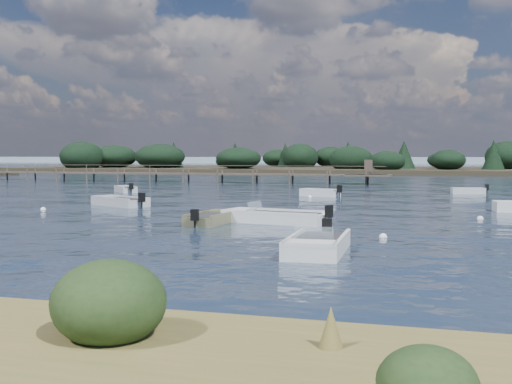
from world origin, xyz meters
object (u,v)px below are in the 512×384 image
(tender_far_white, at_px, (320,194))
(tender_far_grey_b, at_px, (468,192))
(dinghy_extra_a, at_px, (318,248))
(jetty, at_px, (153,174))
(dinghy_mid_grey, at_px, (120,203))
(dinghy_extra_b, at_px, (212,220))
(dinghy_mid_white_a, at_px, (275,219))
(tender_far_grey, at_px, (126,191))

(tender_far_white, height_order, tender_far_grey_b, tender_far_white)
(dinghy_extra_a, distance_m, jetty, 58.18)
(dinghy_extra_a, bearing_deg, dinghy_mid_grey, 134.91)
(tender_far_grey_b, xyz_separation_m, dinghy_mid_grey, (-21.54, -19.39, 0.01))
(tender_far_white, distance_m, tender_far_grey_b, 13.00)
(dinghy_mid_grey, bearing_deg, tender_far_white, 50.75)
(tender_far_white, height_order, dinghy_extra_b, tender_far_white)
(dinghy_mid_white_a, xyz_separation_m, jetty, (-26.02, 41.35, 0.82))
(jetty, bearing_deg, tender_far_grey_b, -22.71)
(dinghy_extra_a, relative_size, dinghy_mid_white_a, 0.84)
(tender_far_white, xyz_separation_m, dinghy_extra_b, (-1.17, -20.90, -0.02))
(tender_far_white, relative_size, tender_far_grey, 1.13)
(tender_far_white, distance_m, dinghy_mid_grey, 16.42)
(dinghy_extra_a, height_order, tender_far_grey_b, dinghy_extra_a)
(tender_far_grey_b, bearing_deg, dinghy_mid_white_a, -109.93)
(dinghy_extra_a, distance_m, dinghy_mid_grey, 22.18)
(tender_far_grey, relative_size, jetty, 0.05)
(jetty, bearing_deg, tender_far_white, -41.43)
(tender_far_white, distance_m, dinghy_mid_white_a, 19.83)
(dinghy_extra_a, relative_size, jetty, 0.07)
(dinghy_mid_white_a, bearing_deg, dinghy_extra_a, -66.82)
(dinghy_extra_a, xyz_separation_m, dinghy_mid_white_a, (-3.71, 8.66, 0.00))
(dinghy_extra_b, bearing_deg, dinghy_mid_white_a, 22.46)
(dinghy_extra_a, distance_m, tender_far_grey, 36.76)
(dinghy_extra_b, distance_m, dinghy_extra_a, 9.91)
(dinghy_extra_b, relative_size, dinghy_extra_a, 0.86)
(dinghy_extra_b, xyz_separation_m, tender_far_grey_b, (12.32, 27.57, 0.00))
(dinghy_extra_a, height_order, dinghy_mid_white_a, dinghy_mid_white_a)
(dinghy_extra_b, height_order, tender_far_grey_b, dinghy_extra_b)
(dinghy_extra_b, xyz_separation_m, tender_far_grey, (-15.93, 21.64, 0.01))
(dinghy_extra_a, xyz_separation_m, jetty, (-29.73, 50.01, 0.83))
(tender_far_grey, distance_m, dinghy_mid_grey, 15.03)
(dinghy_extra_a, bearing_deg, dinghy_mid_white_a, 113.18)
(dinghy_mid_grey, height_order, jetty, jetty)
(dinghy_extra_a, distance_m, dinghy_mid_white_a, 9.42)
(dinghy_extra_b, xyz_separation_m, dinghy_mid_white_a, (2.74, 1.13, 0.02))
(dinghy_mid_grey, bearing_deg, tender_far_grey_b, 41.99)
(dinghy_extra_a, relative_size, dinghy_mid_grey, 1.00)
(tender_far_grey, bearing_deg, dinghy_extra_b, -53.64)
(dinghy_extra_a, bearing_deg, jetty, 120.73)
(tender_far_white, height_order, jetty, jetty)
(tender_far_grey, bearing_deg, tender_far_white, -2.48)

